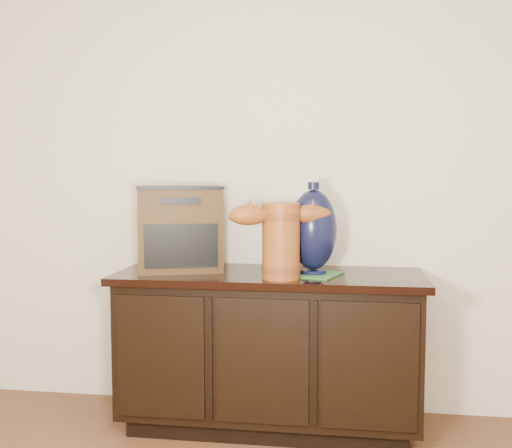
% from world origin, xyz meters
% --- Properties ---
extents(room, '(5.00, 5.00, 5.00)m').
position_xyz_m(room, '(0.00, 0.00, 1.30)').
color(room, '#56321D').
rests_on(room, ground).
extents(sideboard, '(1.46, 0.56, 0.75)m').
position_xyz_m(sideboard, '(0.00, 2.23, 0.39)').
color(sideboard, black).
rests_on(sideboard, ground).
extents(terracotta_vessel, '(0.47, 0.25, 0.34)m').
position_xyz_m(terracotta_vessel, '(0.07, 2.08, 0.95)').
color(terracotta_vessel, '#954C1B').
rests_on(terracotta_vessel, sideboard).
extents(tv_radio, '(0.49, 0.44, 0.41)m').
position_xyz_m(tv_radio, '(-0.45, 2.26, 0.96)').
color(tv_radio, '#3C260F').
rests_on(tv_radio, sideboard).
extents(green_mat, '(0.29, 0.29, 0.01)m').
position_xyz_m(green_mat, '(0.21, 2.20, 0.76)').
color(green_mat, '#326E31').
rests_on(green_mat, sideboard).
extents(lamp_base, '(0.28, 0.28, 0.43)m').
position_xyz_m(lamp_base, '(0.21, 2.20, 0.96)').
color(lamp_base, black).
rests_on(lamp_base, green_mat).
extents(spray_can, '(0.05, 0.05, 0.15)m').
position_xyz_m(spray_can, '(0.00, 2.41, 0.83)').
color(spray_can, '#601D10').
rests_on(spray_can, sideboard).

